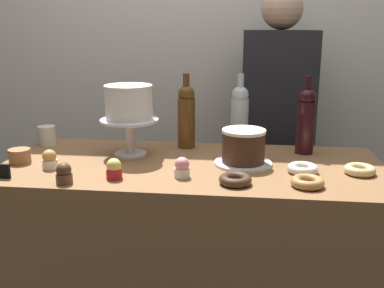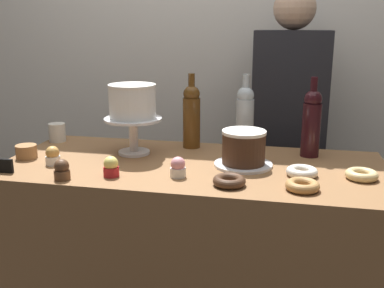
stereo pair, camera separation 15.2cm
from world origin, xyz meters
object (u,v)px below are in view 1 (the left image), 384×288
Objects in this scene: white_layer_cake at (129,102)px; coffee_cup_ceramic at (47,135)px; donut_chocolate at (235,180)px; cookie_stack at (20,156)px; cupcake_lemon at (114,169)px; donut_sugar at (303,169)px; cupcake_strawberry at (182,168)px; donut_glazed at (360,170)px; barista_figure at (276,142)px; cupcake_caramel at (50,160)px; chocolate_round_cake at (244,146)px; cake_stand_pedestal at (130,131)px; wine_bottle_clear at (240,116)px; cupcake_chocolate at (64,174)px; donut_maple at (307,182)px; price_sign_chalkboard at (0,171)px; wine_bottle_dark_red at (306,120)px; wine_bottle_amber at (186,115)px.

white_layer_cake is 0.47m from coffee_cup_ceramic.
cookie_stack reaches higher than donut_chocolate.
cupcake_lemon is 0.68m from donut_sugar.
cupcake_strawberry is 0.66× the size of donut_glazed.
coffee_cup_ceramic is 1.13m from barista_figure.
chocolate_round_cake is at bearing 10.94° from cupcake_caramel.
cupcake_caramel is 0.66× the size of donut_chocolate.
cookie_stack is at bearing -146.73° from barista_figure.
cupcake_lemon is (0.02, -0.30, -0.19)m from white_layer_cake.
wine_bottle_clear reaches higher than cake_stand_pedestal.
cupcake_lemon is 0.66× the size of donut_glazed.
white_layer_cake is 0.92m from donut_glazed.
cake_stand_pedestal is 2.14× the size of donut_glazed.
cupcake_chocolate is (-0.16, -0.07, 0.00)m from cupcake_lemon.
donut_glazed is (0.21, 0.16, 0.00)m from donut_maple.
donut_chocolate is 0.96m from coffee_cup_ceramic.
price_sign_chalkboard is (-1.27, -0.20, 0.01)m from donut_glazed.
wine_bottle_clear is 0.47m from cupcake_strawberry.
cupcake_strawberry is 0.44m from donut_sugar.
cupcake_strawberry and cupcake_chocolate have the same top height.
donut_glazed is at bearing -9.03° from cake_stand_pedestal.
barista_figure reaches higher than coffee_cup_ceramic.
cupcake_strawberry is at bearing -170.06° from donut_glazed.
white_layer_cake is at bearing 156.45° from donut_maple.
cupcake_caramel is at bearing 174.82° from donut_maple.
cupcake_lemon is 1.06× the size of price_sign_chalkboard.
donut_maple is 1.00× the size of donut_chocolate.
cupcake_strawberry is at bearing -29.33° from coffee_cup_ceramic.
cake_stand_pedestal is 3.22× the size of cupcake_caramel.
coffee_cup_ceramic is at bearing 179.77° from wine_bottle_dark_red.
cake_stand_pedestal is 2.81× the size of coffee_cup_ceramic.
wine_bottle_dark_red is at bearing 29.26° from cupcake_chocolate.
cake_stand_pedestal reaches higher than cupcake_caramel.
coffee_cup_ceramic is at bearing 115.66° from cupcake_caramel.
white_layer_cake is at bearing 69.08° from cupcake_chocolate.
donut_sugar is 1.08m from price_sign_chalkboard.
white_layer_cake is 0.49m from chocolate_round_cake.
wine_bottle_amber is 2.91× the size of donut_chocolate.
barista_figure is at bearing 53.18° from cupcake_lemon.
wine_bottle_clear is at bearing 145.34° from donut_glazed.
cupcake_strawberry is (0.25, -0.25, -0.19)m from white_layer_cake.
wine_bottle_dark_red is 0.61m from cupcake_strawberry.
white_layer_cake reaches higher than donut_sugar.
donut_sugar is (0.94, 0.06, -0.02)m from cupcake_caramel.
cake_stand_pedestal is 3.22× the size of cupcake_chocolate.
wine_bottle_dark_red is at bearing 56.50° from donut_chocolate.
wine_bottle_dark_red is 0.82m from cupcake_lemon.
white_layer_cake is 0.48m from cookie_stack.
price_sign_chalkboard is at bearing -171.25° from donut_glazed.
cupcake_lemon is 1.00× the size of cupcake_caramel.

